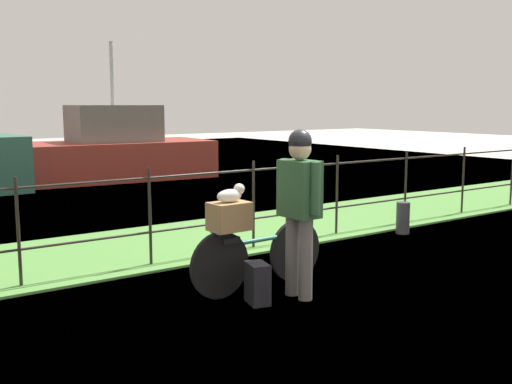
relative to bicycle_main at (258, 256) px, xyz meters
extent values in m
plane|color=beige|center=(0.99, -0.40, -0.36)|extent=(60.00, 60.00, 0.00)
cube|color=#569342|center=(0.99, 2.39, -0.34)|extent=(27.00, 2.40, 0.03)
plane|color=#426684|center=(0.99, 9.16, -0.36)|extent=(30.00, 30.00, 0.00)
cylinder|color=#28231E|center=(-2.01, 1.49, 0.23)|extent=(0.04, 0.04, 1.18)
cylinder|color=#28231E|center=(-0.51, 1.49, 0.23)|extent=(0.04, 0.04, 1.18)
cylinder|color=#28231E|center=(0.99, 1.49, 0.23)|extent=(0.04, 0.04, 1.18)
cylinder|color=#28231E|center=(2.49, 1.49, 0.23)|extent=(0.04, 0.04, 1.18)
cylinder|color=#28231E|center=(3.99, 1.49, 0.23)|extent=(0.04, 0.04, 1.18)
cylinder|color=#28231E|center=(5.49, 1.49, 0.23)|extent=(0.04, 0.04, 1.18)
cylinder|color=#28231E|center=(6.99, 1.49, 0.23)|extent=(0.04, 0.04, 1.18)
cylinder|color=#28231E|center=(0.99, 1.49, 0.06)|extent=(18.00, 0.03, 0.03)
cylinder|color=#28231E|center=(0.99, 1.49, 0.71)|extent=(18.00, 0.03, 0.03)
cylinder|color=black|center=(0.51, 0.02, -0.02)|extent=(0.68, 0.07, 0.68)
cylinder|color=black|center=(-0.48, -0.02, -0.02)|extent=(0.68, 0.07, 0.68)
cylinder|color=#337F70|center=(0.02, 0.00, 0.17)|extent=(0.78, 0.07, 0.04)
cube|color=black|center=(-0.36, -0.01, 0.22)|extent=(0.20, 0.10, 0.06)
cube|color=slate|center=(-0.36, -0.01, 0.31)|extent=(0.37, 0.17, 0.02)
cube|color=#A87F51|center=(-0.36, -0.01, 0.46)|extent=(0.40, 0.30, 0.28)
ellipsoid|color=silver|center=(-0.36, -0.01, 0.67)|extent=(0.29, 0.15, 0.13)
sphere|color=silver|center=(-0.24, -0.01, 0.73)|extent=(0.11, 0.11, 0.11)
cylinder|color=slate|center=(0.18, -0.34, 0.05)|extent=(0.14, 0.14, 0.82)
cylinder|color=slate|center=(0.19, -0.54, 0.05)|extent=(0.14, 0.14, 0.82)
cube|color=#2D5633|center=(0.18, -0.44, 0.74)|extent=(0.28, 0.41, 0.56)
cylinder|color=#2D5633|center=(0.18, -0.22, 0.77)|extent=(0.10, 0.10, 0.50)
cylinder|color=#2D5633|center=(0.19, -0.66, 0.77)|extent=(0.10, 0.10, 0.50)
sphere|color=tan|center=(0.18, -0.44, 1.13)|extent=(0.22, 0.22, 0.22)
sphere|color=black|center=(0.18, -0.44, 1.21)|extent=(0.23, 0.23, 0.23)
cube|color=black|center=(-0.27, -0.36, -0.16)|extent=(0.25, 0.32, 0.40)
cylinder|color=#38383D|center=(3.37, 0.99, -0.12)|extent=(0.20, 0.20, 0.48)
cube|color=#9E3328|center=(2.52, 9.89, 0.12)|extent=(5.01, 2.58, 0.96)
cube|color=slate|center=(2.52, 9.89, 1.07)|extent=(2.24, 1.72, 0.93)
cylinder|color=#B2B2B2|center=(2.52, 9.89, 2.34)|extent=(0.10, 0.10, 1.60)
camera|label=1|loc=(-3.57, -4.98, 1.57)|focal=42.52mm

